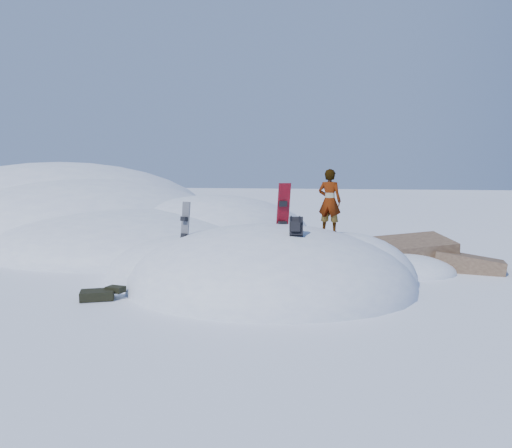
% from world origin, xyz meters
% --- Properties ---
extents(ground, '(120.00, 120.00, 0.00)m').
position_xyz_m(ground, '(0.00, 0.00, 0.00)').
color(ground, white).
rests_on(ground, ground).
extents(snow_mound, '(8.00, 6.00, 3.00)m').
position_xyz_m(snow_mound, '(-0.17, 0.24, 0.00)').
color(snow_mound, white).
rests_on(snow_mound, ground).
extents(snow_ridge, '(21.50, 18.50, 6.40)m').
position_xyz_m(snow_ridge, '(-10.43, 9.85, 0.00)').
color(snow_ridge, white).
rests_on(snow_ridge, ground).
extents(rock_outcrop, '(4.68, 4.41, 1.68)m').
position_xyz_m(rock_outcrop, '(3.72, 3.01, 0.01)').
color(rock_outcrop, brown).
rests_on(rock_outcrop, ground).
extents(snowboard_red, '(0.42, 0.41, 1.69)m').
position_xyz_m(snowboard_red, '(0.27, 0.49, 1.67)').
color(snowboard_red, red).
rests_on(snowboard_red, snow_mound).
extents(snowboard_dark, '(0.31, 0.28, 1.37)m').
position_xyz_m(snowboard_dark, '(-2.04, -0.21, 1.37)').
color(snowboard_dark, black).
rests_on(snowboard_dark, snow_mound).
extents(backpack, '(0.34, 0.43, 0.50)m').
position_xyz_m(backpack, '(0.76, -0.91, 1.57)').
color(backpack, black).
rests_on(backpack, snow_mound).
extents(gear_pile, '(0.96, 0.75, 0.25)m').
position_xyz_m(gear_pile, '(-3.40, -1.93, 0.12)').
color(gear_pile, black).
rests_on(gear_pile, ground).
extents(person, '(0.66, 0.52, 1.59)m').
position_xyz_m(person, '(1.40, 0.69, 2.04)').
color(person, slate).
rests_on(person, snow_mound).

